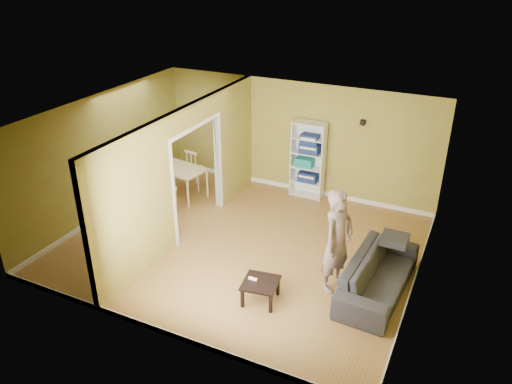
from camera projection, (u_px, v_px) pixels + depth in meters
room_shell at (241, 185)px, 9.15m from camera, size 6.50×6.50×6.50m
partition at (186, 173)px, 9.62m from camera, size 0.22×5.50×2.60m
wall_speaker at (363, 122)px, 10.48m from camera, size 0.10×0.10×0.10m
sofa at (379, 270)px, 8.25m from camera, size 2.26×1.07×0.84m
person at (338, 233)px, 8.05m from camera, size 0.92×0.81×2.14m
bookshelf at (309, 159)px, 11.29m from camera, size 0.75×0.33×1.78m
paper_box_navy_a at (308, 177)px, 11.42m from camera, size 0.43×0.28×0.22m
paper_box_teal at (305, 162)px, 11.31m from camera, size 0.40×0.26×0.20m
paper_box_navy_b at (310, 148)px, 11.11m from camera, size 0.44×0.29×0.23m
paper_box_navy_c at (310, 140)px, 11.03m from camera, size 0.40×0.26×0.20m
coffee_table at (261, 285)px, 8.05m from camera, size 0.56×0.56×0.38m
game_controller at (253, 279)px, 8.08m from camera, size 0.15×0.04×0.03m
dining_table at (180, 171)px, 11.37m from camera, size 1.12×0.75×0.70m
chair_left at (153, 172)px, 11.63m from camera, size 0.56×0.56×0.99m
chair_near at (166, 188)px, 10.85m from camera, size 0.60×0.60×1.01m
chair_far at (197, 168)px, 11.83m from camera, size 0.51×0.51×0.99m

